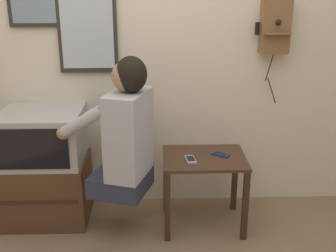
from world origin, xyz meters
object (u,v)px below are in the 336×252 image
at_px(cell_phone_held, 191,159).
at_px(television, 43,136).
at_px(cell_phone_spare, 220,154).
at_px(wall_mirror, 87,24).
at_px(person, 125,132).
at_px(wall_phone_antique, 275,25).

bearing_deg(cell_phone_held, television, 162.40).
relative_size(cell_phone_held, cell_phone_spare, 0.96).
bearing_deg(cell_phone_held, wall_mirror, 142.61).
xyz_separation_m(person, wall_phone_antique, (1.07, 0.44, 0.64)).
relative_size(wall_phone_antique, cell_phone_spare, 5.93).
bearing_deg(cell_phone_spare, television, 118.65).
distance_m(television, cell_phone_spare, 1.29).
relative_size(television, cell_phone_held, 4.42).
bearing_deg(cell_phone_held, person, 179.91).
height_order(person, cell_phone_held, person).
height_order(television, wall_mirror, wall_mirror).
xyz_separation_m(wall_phone_antique, wall_mirror, (-1.35, 0.04, 0.01)).
bearing_deg(television, cell_phone_spare, -5.22).
bearing_deg(wall_phone_antique, cell_phone_held, -148.38).
bearing_deg(wall_phone_antique, person, -157.66).
bearing_deg(cell_phone_held, cell_phone_spare, 13.01).
distance_m(person, cell_phone_spare, 0.71).
xyz_separation_m(wall_mirror, cell_phone_held, (0.73, -0.42, -0.88)).
relative_size(television, wall_phone_antique, 0.71).
bearing_deg(television, person, -22.14).
relative_size(wall_mirror, cell_phone_spare, 5.19).
distance_m(wall_mirror, cell_phone_held, 1.22).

